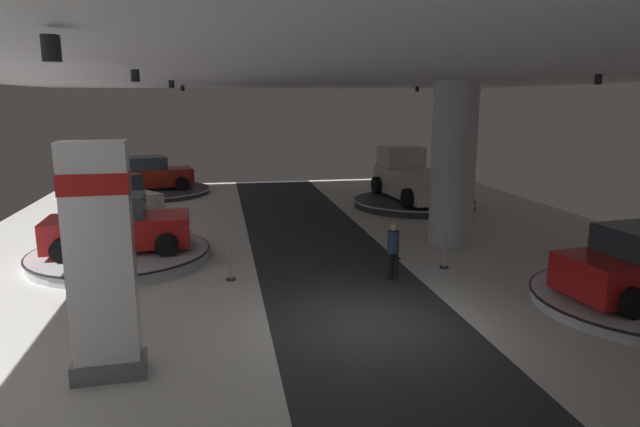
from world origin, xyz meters
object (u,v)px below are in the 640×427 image
(brand_sign_pylon, at_px, (101,260))
(display_car_mid_left, at_px, (117,226))
(display_platform_far_left, at_px, (118,218))
(display_platform_far_right, at_px, (414,202))
(display_car_far_left, at_px, (116,197))
(visitor_walking_near, at_px, (393,247))
(display_car_deep_left, at_px, (150,175))
(pickup_truck_far_right, at_px, (412,178))
(display_platform_mid_left, at_px, (121,255))
(display_platform_deep_left, at_px, (152,191))
(column_right, at_px, (453,164))

(brand_sign_pylon, distance_m, display_car_mid_left, 7.66)
(display_platform_far_left, bearing_deg, display_platform_far_right, 4.15)
(display_car_far_left, bearing_deg, visitor_walking_near, -45.83)
(display_car_far_left, height_order, display_car_deep_left, display_car_deep_left)
(display_platform_far_right, relative_size, display_car_deep_left, 1.27)
(display_car_deep_left, bearing_deg, brand_sign_pylon, -85.70)
(display_car_mid_left, height_order, pickup_truck_far_right, pickup_truck_far_right)
(brand_sign_pylon, distance_m, display_car_far_left, 13.56)
(display_platform_mid_left, xyz_separation_m, display_platform_far_left, (-1.03, 5.81, -0.05))
(display_platform_mid_left, xyz_separation_m, display_car_deep_left, (-0.49, 12.60, 0.82))
(brand_sign_pylon, distance_m, display_platform_far_left, 13.63)
(brand_sign_pylon, height_order, display_car_far_left, brand_sign_pylon)
(display_car_deep_left, bearing_deg, display_platform_deep_left, 12.17)
(display_car_mid_left, xyz_separation_m, visitor_walking_near, (7.74, -3.18, -0.20))
(display_car_deep_left, relative_size, visitor_walking_near, 2.82)
(display_platform_mid_left, bearing_deg, column_right, 0.54)
(display_platform_mid_left, distance_m, pickup_truck_far_right, 13.91)
(brand_sign_pylon, height_order, pickup_truck_far_right, brand_sign_pylon)
(display_car_deep_left, bearing_deg, column_right, -47.87)
(display_platform_far_left, xyz_separation_m, display_platform_deep_left, (0.58, 6.80, 0.00))
(display_platform_far_left, relative_size, visitor_walking_near, 3.18)
(column_right, relative_size, display_platform_deep_left, 0.91)
(display_platform_far_left, height_order, display_platform_deep_left, display_platform_deep_left)
(display_car_mid_left, bearing_deg, display_platform_far_right, 29.41)
(column_right, bearing_deg, pickup_truck_far_right, 81.00)
(display_platform_deep_left, bearing_deg, display_platform_mid_left, -87.93)
(pickup_truck_far_right, relative_size, display_car_deep_left, 1.21)
(display_platform_far_left, bearing_deg, display_car_deep_left, 85.39)
(display_car_deep_left, bearing_deg, display_platform_mid_left, -87.79)
(display_platform_far_right, xyz_separation_m, visitor_walking_near, (-4.24, -9.94, 0.72))
(pickup_truck_far_right, bearing_deg, visitor_walking_near, -112.34)
(pickup_truck_far_right, bearing_deg, display_platform_far_right, -85.57)
(visitor_walking_near, bearing_deg, column_right, 46.58)
(column_right, distance_m, display_platform_deep_left, 17.04)
(brand_sign_pylon, bearing_deg, display_platform_far_right, 52.55)
(display_platform_mid_left, height_order, display_platform_deep_left, display_platform_mid_left)
(column_right, height_order, display_platform_mid_left, column_right)
(brand_sign_pylon, xyz_separation_m, display_car_far_left, (-2.08, 13.34, -1.18))
(display_platform_mid_left, xyz_separation_m, display_platform_deep_left, (-0.46, 12.61, -0.05))
(display_car_far_left, bearing_deg, display_car_deep_left, 85.22)
(column_right, xyz_separation_m, display_car_mid_left, (-10.85, -0.10, -1.64))
(column_right, distance_m, pickup_truck_far_right, 7.21)
(column_right, xyz_separation_m, display_platform_far_right, (1.13, 6.65, -2.56))
(display_platform_deep_left, bearing_deg, display_car_deep_left, -167.83)
(column_right, relative_size, display_car_far_left, 1.23)
(display_platform_mid_left, height_order, visitor_walking_near, visitor_walking_near)
(brand_sign_pylon, bearing_deg, display_platform_mid_left, 97.78)
(display_car_far_left, xyz_separation_m, visitor_walking_near, (8.76, -9.02, -0.10))
(column_right, height_order, display_platform_far_right, column_right)
(display_car_far_left, bearing_deg, display_car_mid_left, -80.07)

